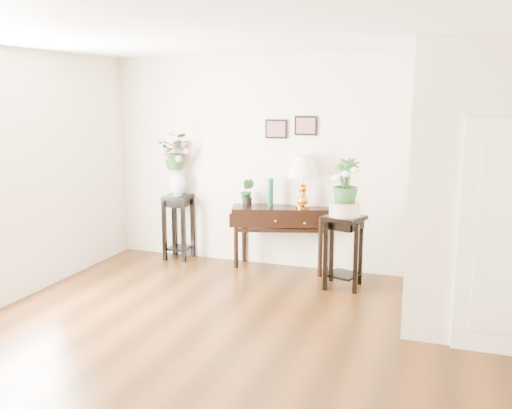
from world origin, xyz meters
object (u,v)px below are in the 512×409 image
at_px(console_table, 280,238).
at_px(table_lamp, 303,181).
at_px(plant_stand_b, 343,252).
at_px(plant_stand_a, 179,227).

relative_size(console_table, table_lamp, 1.82).
xyz_separation_m(console_table, plant_stand_b, (0.93, -0.46, 0.02)).
distance_m(console_table, table_lamp, 0.83).
height_order(console_table, table_lamp, table_lamp).
bearing_deg(console_table, table_lamp, -16.58).
height_order(console_table, plant_stand_b, plant_stand_b).
height_order(plant_stand_a, plant_stand_b, plant_stand_a).
relative_size(console_table, plant_stand_b, 1.44).
xyz_separation_m(table_lamp, plant_stand_b, (0.63, -0.46, -0.76)).
bearing_deg(plant_stand_a, console_table, 0.00).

